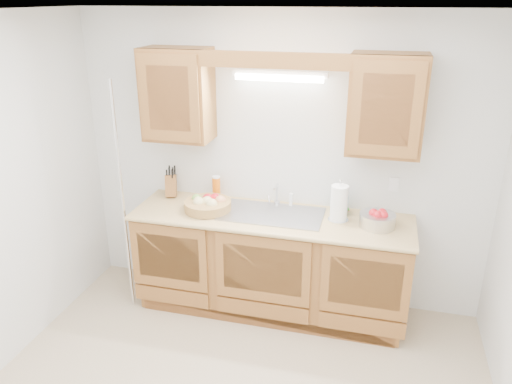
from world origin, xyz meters
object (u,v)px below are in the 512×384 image
(fruit_basket, at_px, (208,204))
(paper_towel, at_px, (339,203))
(apple_bowl, at_px, (378,219))
(knife_block, at_px, (171,185))

(fruit_basket, relative_size, paper_towel, 1.46)
(fruit_basket, height_order, apple_bowl, apple_bowl)
(knife_block, bearing_deg, fruit_basket, -46.41)
(paper_towel, relative_size, apple_bowl, 1.01)
(knife_block, height_order, paper_towel, paper_towel)
(fruit_basket, bearing_deg, knife_block, 152.22)
(apple_bowl, bearing_deg, fruit_basket, -178.79)
(knife_block, height_order, apple_bowl, knife_block)
(knife_block, relative_size, apple_bowl, 0.82)
(knife_block, distance_m, apple_bowl, 1.82)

